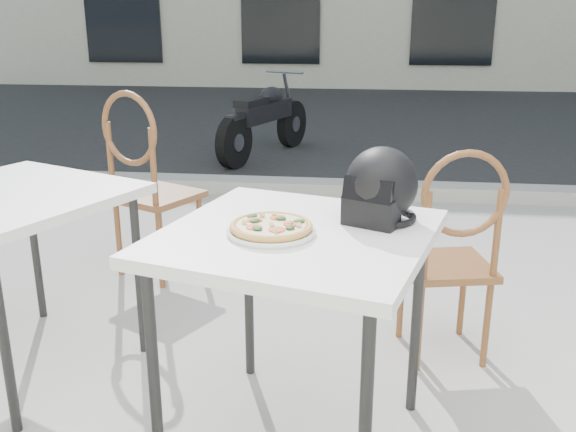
# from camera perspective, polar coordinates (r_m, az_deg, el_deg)

# --- Properties ---
(ground) EXTENTS (80.00, 80.00, 0.00)m
(ground) POSITION_cam_1_polar(r_m,az_deg,el_deg) (2.85, 4.58, -14.86)
(ground) COLOR #9E9C96
(ground) RESTS_ON ground
(street_asphalt) EXTENTS (30.00, 8.00, 0.00)m
(street_asphalt) POSITION_cam_1_polar(r_m,az_deg,el_deg) (9.53, 6.46, 8.40)
(street_asphalt) COLOR black
(street_asphalt) RESTS_ON ground
(curb) EXTENTS (30.00, 0.25, 0.12)m
(curb) POSITION_cam_1_polar(r_m,az_deg,el_deg) (5.60, 5.95, 2.40)
(curb) COLOR gray
(curb) RESTS_ON ground
(cafe_table_main) EXTENTS (1.07, 1.07, 0.83)m
(cafe_table_main) POSITION_cam_1_polar(r_m,az_deg,el_deg) (2.18, 0.72, -3.20)
(cafe_table_main) COLOR white
(cafe_table_main) RESTS_ON ground
(plate) EXTENTS (0.34, 0.34, 0.02)m
(plate) POSITION_cam_1_polar(r_m,az_deg,el_deg) (2.13, -1.50, -1.41)
(plate) COLOR white
(plate) RESTS_ON cafe_table_main
(pizza) EXTENTS (0.30, 0.30, 0.03)m
(pizza) POSITION_cam_1_polar(r_m,az_deg,el_deg) (2.12, -1.50, -0.88)
(pizza) COLOR #DBA750
(pizza) RESTS_ON plate
(helmet) EXTENTS (0.34, 0.35, 0.26)m
(helmet) POSITION_cam_1_polar(r_m,az_deg,el_deg) (2.26, 8.21, 2.43)
(helmet) COLOR black
(helmet) RESTS_ON cafe_table_main
(cafe_chair_main) EXTENTS (0.46, 0.46, 1.00)m
(cafe_chair_main) POSITION_cam_1_polar(r_m,az_deg,el_deg) (2.89, 14.45, -2.53)
(cafe_chair_main) COLOR brown
(cafe_chair_main) RESTS_ON ground
(cafe_table_side) EXTENTS (1.13, 1.13, 0.81)m
(cafe_table_side) POSITION_cam_1_polar(r_m,az_deg,el_deg) (2.94, -23.38, 0.59)
(cafe_table_side) COLOR white
(cafe_table_side) RESTS_ON ground
(cafe_chair_side) EXTENTS (0.58, 0.58, 1.13)m
(cafe_chair_side) POSITION_cam_1_polar(r_m,az_deg,el_deg) (3.80, -12.52, 3.52)
(cafe_chair_side) COLOR brown
(cafe_chair_side) RESTS_ON ground
(motorcycle) EXTENTS (0.76, 1.72, 0.90)m
(motorcycle) POSITION_cam_1_polar(r_m,az_deg,el_deg) (7.05, -2.03, 8.44)
(motorcycle) COLOR black
(motorcycle) RESTS_ON street_asphalt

